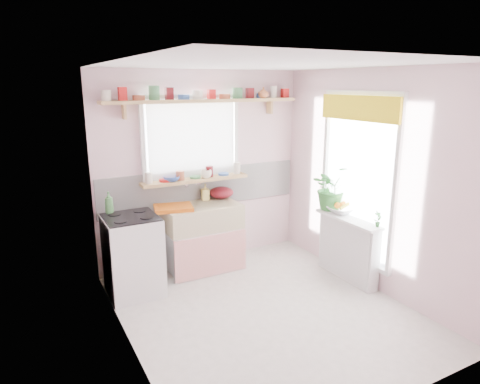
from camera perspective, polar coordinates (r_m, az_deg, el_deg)
room at (r=5.24m, az=4.81°, el=3.71°), size 3.20×3.20×3.20m
sink_unit at (r=5.49m, az=-5.05°, el=-5.96°), size 0.95×0.65×1.11m
cooker at (r=4.99m, az=-14.08°, el=-8.16°), size 0.58×0.58×0.93m
radiator_ledge at (r=5.39m, az=14.22°, el=-7.16°), size 0.22×0.95×0.78m
windowsill at (r=5.46m, az=-5.99°, el=1.64°), size 1.40×0.22×0.04m
pine_shelf at (r=5.38m, az=-4.71°, el=12.03°), size 2.52×0.24×0.04m
shelf_crockery at (r=5.38m, az=-4.73°, el=12.83°), size 2.47×0.11×0.12m
sill_crockery at (r=5.43m, az=-6.18°, el=2.39°), size 1.35×0.11×0.12m
dish_tray at (r=5.22m, az=-8.89°, el=-2.08°), size 0.51×0.43×0.05m
colander at (r=5.67m, az=-2.51°, el=-0.05°), size 0.36×0.36×0.15m
jade_plant at (r=5.50m, az=12.09°, el=0.61°), size 0.55×0.48×0.57m
fruit_bowl at (r=5.41m, az=13.38°, el=-2.36°), size 0.38×0.38×0.08m
herb_pot at (r=4.99m, az=17.90°, el=-3.45°), size 0.11×0.08×0.18m
soap_bottle_sink at (r=5.57m, az=-4.65°, el=-0.00°), size 0.11×0.12×0.21m
sill_cup at (r=5.44m, az=-4.53°, el=2.42°), size 0.16×0.16×0.11m
sill_bowl at (r=5.32m, az=-9.12°, el=1.77°), size 0.26×0.26×0.06m
shelf_vase at (r=5.71m, az=3.13°, el=13.09°), size 0.14×0.14×0.14m
cooker_bottle at (r=4.97m, az=-17.07°, el=-1.36°), size 0.11×0.11×0.25m
fruit at (r=5.40m, az=13.42°, el=-1.70°), size 0.20×0.14×0.10m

